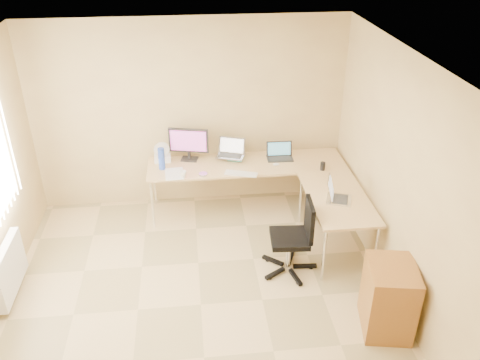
{
  "coord_description": "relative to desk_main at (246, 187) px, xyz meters",
  "views": [
    {
      "loc": [
        -0.03,
        -4.05,
        3.79
      ],
      "look_at": [
        0.55,
        1.1,
        0.9
      ],
      "focal_mm": 37.15,
      "sensor_mm": 36.0,
      "label": 1
    }
  ],
  "objects": [
    {
      "name": "desk_return",
      "position": [
        0.98,
        -1.0,
        0.0
      ],
      "size": [
        0.7,
        1.3,
        0.73
      ],
      "primitive_type": "cube",
      "color": "tan",
      "rests_on": "ground"
    },
    {
      "name": "ceiling",
      "position": [
        -0.72,
        -1.85,
        2.24
      ],
      "size": [
        4.5,
        4.5,
        0.0
      ],
      "primitive_type": "plane",
      "rotation": [
        3.14,
        0.0,
        0.0
      ],
      "color": "white",
      "rests_on": "ground"
    },
    {
      "name": "water_bottle",
      "position": [
        -1.13,
        -0.03,
        0.51
      ],
      "size": [
        0.09,
        0.09,
        0.3
      ],
      "primitive_type": "cylinder",
      "rotation": [
        0.0,
        0.0,
        -0.05
      ],
      "color": "#2746B3",
      "rests_on": "desk_main"
    },
    {
      "name": "desk_fan",
      "position": [
        -1.13,
        0.2,
        0.5
      ],
      "size": [
        0.25,
        0.25,
        0.26
      ],
      "primitive_type": "cylinder",
      "rotation": [
        0.0,
        0.0,
        0.24
      ],
      "color": "silver",
      "rests_on": "desk_main"
    },
    {
      "name": "wall_back",
      "position": [
        -0.72,
        0.4,
        0.93
      ],
      "size": [
        4.5,
        0.0,
        4.5
      ],
      "primitive_type": "plane",
      "rotation": [
        1.57,
        0.0,
        0.0
      ],
      "color": "tan",
      "rests_on": "ground"
    },
    {
      "name": "mug",
      "position": [
        -0.86,
        -0.3,
        0.41
      ],
      "size": [
        0.1,
        0.1,
        0.09
      ],
      "primitive_type": "imported",
      "rotation": [
        0.0,
        0.0,
        -0.03
      ],
      "color": "white",
      "rests_on": "desk_main"
    },
    {
      "name": "monitor",
      "position": [
        -0.76,
        0.2,
        0.6
      ],
      "size": [
        0.56,
        0.29,
        0.46
      ],
      "primitive_type": "cube",
      "rotation": [
        0.0,
        0.0,
        -0.23
      ],
      "color": "black",
      "rests_on": "desk_main"
    },
    {
      "name": "desk_main",
      "position": [
        0.0,
        0.0,
        0.0
      ],
      "size": [
        2.65,
        0.7,
        0.73
      ],
      "primitive_type": "cube",
      "color": "tan",
      "rests_on": "ground"
    },
    {
      "name": "white_box",
      "position": [
        -1.13,
        0.2,
        0.4
      ],
      "size": [
        0.23,
        0.17,
        0.08
      ],
      "primitive_type": "cube",
      "rotation": [
        0.0,
        0.0,
        0.05
      ],
      "color": "white",
      "rests_on": "desk_main"
    },
    {
      "name": "mouse",
      "position": [
        0.38,
        -0.1,
        0.38
      ],
      "size": [
        0.1,
        0.08,
        0.03
      ],
      "primitive_type": "ellipsoid",
      "rotation": [
        0.0,
        0.0,
        -0.27
      ],
      "color": "silver",
      "rests_on": "desk_main"
    },
    {
      "name": "floor",
      "position": [
        -0.72,
        -1.85,
        -0.36
      ],
      "size": [
        4.5,
        4.5,
        0.0
      ],
      "primitive_type": "plane",
      "color": "tan",
      "rests_on": "ground"
    },
    {
      "name": "laptop_black",
      "position": [
        0.47,
        0.09,
        0.48
      ],
      "size": [
        0.36,
        0.27,
        0.22
      ],
      "primitive_type": "cube",
      "rotation": [
        0.0,
        0.0,
        -0.02
      ],
      "color": "black",
      "rests_on": "desk_main"
    },
    {
      "name": "papers",
      "position": [
        -0.97,
        -0.19,
        0.37
      ],
      "size": [
        0.25,
        0.35,
        0.01
      ],
      "primitive_type": "cube",
      "rotation": [
        0.0,
        0.0,
        0.06
      ],
      "color": "silver",
      "rests_on": "desk_main"
    },
    {
      "name": "office_chair",
      "position": [
        0.33,
        -1.37,
        0.14
      ],
      "size": [
        0.59,
        0.59,
        0.93
      ],
      "primitive_type": "cube",
      "rotation": [
        0.0,
        0.0,
        -0.07
      ],
      "color": "black",
      "rests_on": "ground"
    },
    {
      "name": "cd_stack",
      "position": [
        -0.6,
        -0.27,
        0.38
      ],
      "size": [
        0.12,
        0.12,
        0.03
      ],
      "primitive_type": "cylinder",
      "rotation": [
        0.0,
        0.0,
        -0.06
      ],
      "color": "silver",
      "rests_on": "desk_main"
    },
    {
      "name": "laptop_return",
      "position": [
        0.97,
        -1.06,
        0.48
      ],
      "size": [
        0.41,
        0.37,
        0.23
      ],
      "primitive_type": "cube",
      "rotation": [
        0.0,
        0.0,
        1.22
      ],
      "color": "silver",
      "rests_on": "desk_return"
    },
    {
      "name": "book_stack",
      "position": [
        -0.12,
        0.2,
        0.39
      ],
      "size": [
        0.26,
        0.31,
        0.04
      ],
      "primitive_type": "cube",
      "rotation": [
        0.0,
        0.0,
        -0.27
      ],
      "color": "teal",
      "rests_on": "desk_main"
    },
    {
      "name": "keyboard",
      "position": [
        -0.11,
        -0.3,
        0.37
      ],
      "size": [
        0.44,
        0.25,
        0.02
      ],
      "primitive_type": "cube",
      "rotation": [
        0.0,
        0.0,
        -0.33
      ],
      "color": "silver",
      "rests_on": "desk_main"
    },
    {
      "name": "laptop_center",
      "position": [
        -0.2,
        0.15,
        0.53
      ],
      "size": [
        0.44,
        0.39,
        0.24
      ],
      "primitive_type": "cube",
      "rotation": [
        0.0,
        0.0,
        -0.33
      ],
      "color": "#9B9DAE",
      "rests_on": "desk_main"
    },
    {
      "name": "radiator",
      "position": [
        -2.75,
        -1.45,
        -0.02
      ],
      "size": [
        0.09,
        0.8,
        0.55
      ],
      "primitive_type": "cube",
      "color": "white",
      "rests_on": "ground"
    },
    {
      "name": "wall_right",
      "position": [
        1.38,
        -1.85,
        0.93
      ],
      "size": [
        0.0,
        4.5,
        4.5
      ],
      "primitive_type": "plane",
      "rotation": [
        1.57,
        0.0,
        -1.57
      ],
      "color": "tan",
      "rests_on": "ground"
    },
    {
      "name": "black_cup",
      "position": [
        0.97,
        -0.3,
        0.42
      ],
      "size": [
        0.08,
        0.08,
        0.11
      ],
      "primitive_type": "cylinder",
      "rotation": [
        0.0,
        0.0,
        -0.31
      ],
      "color": "black",
      "rests_on": "desk_main"
    },
    {
      "name": "cabinet",
      "position": [
        1.13,
        -2.37,
        -0.01
      ],
      "size": [
        0.55,
        0.64,
        0.78
      ],
      "primitive_type": "cube",
      "rotation": [
        0.0,
        0.0,
        -0.19
      ],
      "color": "#A9792A",
      "rests_on": "ground"
    }
  ]
}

